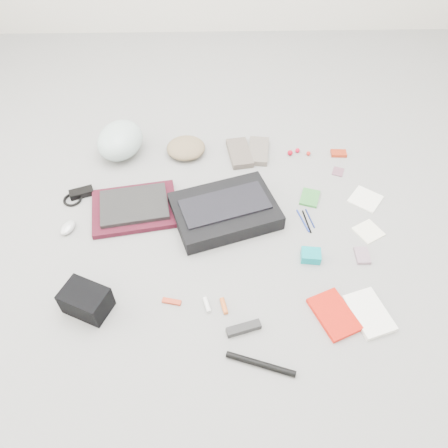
{
  "coord_description": "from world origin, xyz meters",
  "views": [
    {
      "loc": [
        -0.03,
        -1.31,
        1.58
      ],
      "look_at": [
        0.0,
        0.0,
        0.05
      ],
      "focal_mm": 35.0,
      "sensor_mm": 36.0,
      "label": 1
    }
  ],
  "objects_px": {
    "messenger_bag": "(225,211)",
    "laptop": "(134,205)",
    "camera_bag": "(86,301)",
    "bike_helmet": "(120,140)",
    "book_red": "(334,314)",
    "accordion_wallet": "(311,256)"
  },
  "relations": [
    {
      "from": "laptop",
      "to": "book_red",
      "type": "height_order",
      "value": "laptop"
    },
    {
      "from": "laptop",
      "to": "accordion_wallet",
      "type": "xyz_separation_m",
      "value": [
        0.81,
        -0.31,
        -0.02
      ]
    },
    {
      "from": "bike_helmet",
      "to": "messenger_bag",
      "type": "bearing_deg",
      "value": -24.25
    },
    {
      "from": "camera_bag",
      "to": "book_red",
      "type": "relative_size",
      "value": 0.87
    },
    {
      "from": "accordion_wallet",
      "to": "camera_bag",
      "type": "bearing_deg",
      "value": -159.53
    },
    {
      "from": "bike_helmet",
      "to": "laptop",
      "type": "bearing_deg",
      "value": -58.08
    },
    {
      "from": "laptop",
      "to": "camera_bag",
      "type": "distance_m",
      "value": 0.55
    },
    {
      "from": "bike_helmet",
      "to": "book_red",
      "type": "xyz_separation_m",
      "value": [
        0.98,
        -1.03,
        -0.08
      ]
    },
    {
      "from": "messenger_bag",
      "to": "laptop",
      "type": "relative_size",
      "value": 1.48
    },
    {
      "from": "laptop",
      "to": "accordion_wallet",
      "type": "distance_m",
      "value": 0.87
    },
    {
      "from": "laptop",
      "to": "camera_bag",
      "type": "relative_size",
      "value": 1.8
    },
    {
      "from": "bike_helmet",
      "to": "accordion_wallet",
      "type": "height_order",
      "value": "bike_helmet"
    },
    {
      "from": "camera_bag",
      "to": "accordion_wallet",
      "type": "height_order",
      "value": "camera_bag"
    },
    {
      "from": "bike_helmet",
      "to": "book_red",
      "type": "distance_m",
      "value": 1.43
    },
    {
      "from": "bike_helmet",
      "to": "camera_bag",
      "type": "relative_size",
      "value": 1.63
    },
    {
      "from": "laptop",
      "to": "bike_helmet",
      "type": "xyz_separation_m",
      "value": [
        -0.12,
        0.44,
        0.05
      ]
    },
    {
      "from": "messenger_bag",
      "to": "accordion_wallet",
      "type": "relative_size",
      "value": 5.56
    },
    {
      "from": "messenger_bag",
      "to": "laptop",
      "type": "distance_m",
      "value": 0.44
    },
    {
      "from": "bike_helmet",
      "to": "accordion_wallet",
      "type": "bearing_deg",
      "value": -21.75
    },
    {
      "from": "messenger_bag",
      "to": "accordion_wallet",
      "type": "bearing_deg",
      "value": -52.8
    },
    {
      "from": "accordion_wallet",
      "to": "messenger_bag",
      "type": "bearing_deg",
      "value": 152.06
    },
    {
      "from": "messenger_bag",
      "to": "bike_helmet",
      "type": "relative_size",
      "value": 1.63
    }
  ]
}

